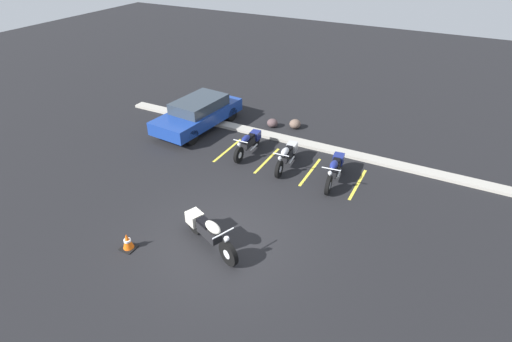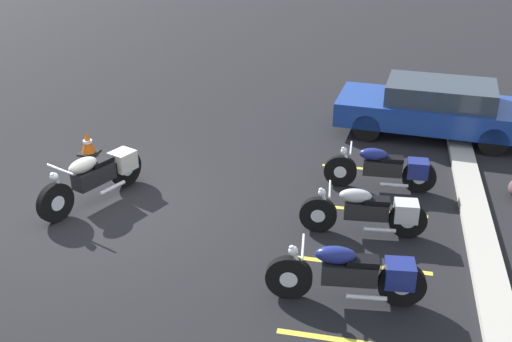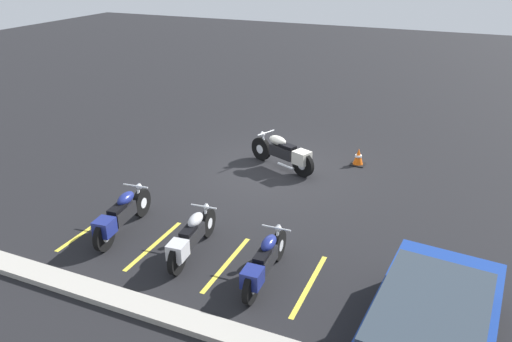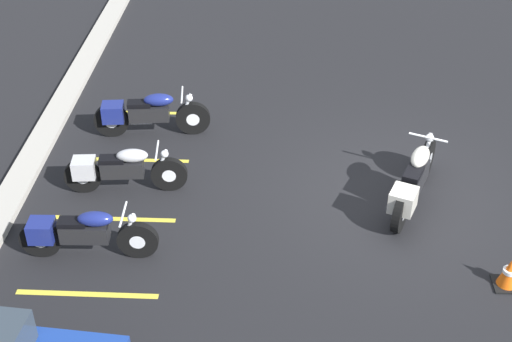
# 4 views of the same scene
# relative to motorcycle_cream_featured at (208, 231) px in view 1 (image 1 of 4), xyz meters

# --- Properties ---
(ground) EXTENTS (60.00, 60.00, 0.00)m
(ground) POSITION_rel_motorcycle_cream_featured_xyz_m (0.30, 0.30, -0.50)
(ground) COLOR black
(motorcycle_cream_featured) EXTENTS (2.26, 1.13, 0.94)m
(motorcycle_cream_featured) POSITION_rel_motorcycle_cream_featured_xyz_m (0.00, 0.00, 0.00)
(motorcycle_cream_featured) COLOR black
(motorcycle_cream_featured) RESTS_ON ground
(parked_bike_0) EXTENTS (0.60, 2.14, 0.84)m
(parked_bike_0) POSITION_rel_motorcycle_cream_featured_xyz_m (-1.55, 5.24, -0.05)
(parked_bike_0) COLOR black
(parked_bike_0) RESTS_ON ground
(parked_bike_1) EXTENTS (0.60, 2.13, 0.84)m
(parked_bike_1) POSITION_rel_motorcycle_cream_featured_xyz_m (0.19, 5.01, -0.06)
(parked_bike_1) COLOR black
(parked_bike_1) RESTS_ON ground
(parked_bike_2) EXTENTS (0.66, 2.26, 0.89)m
(parked_bike_2) POSITION_rel_motorcycle_cream_featured_xyz_m (2.07, 4.87, -0.03)
(parked_bike_2) COLOR black
(parked_bike_2) RESTS_ON ground
(car_blue) EXTENTS (2.16, 4.44, 1.29)m
(car_blue) POSITION_rel_motorcycle_cream_featured_xyz_m (-4.63, 6.25, 0.18)
(car_blue) COLOR black
(car_blue) RESTS_ON ground
(concrete_curb) EXTENTS (18.00, 0.50, 0.12)m
(concrete_curb) POSITION_rel_motorcycle_cream_featured_xyz_m (0.30, 6.86, -0.44)
(concrete_curb) COLOR #A8A399
(concrete_curb) RESTS_ON ground
(landscape_rock_0) EXTENTS (0.59, 0.58, 0.39)m
(landscape_rock_0) POSITION_rel_motorcycle_cream_featured_xyz_m (-1.73, 7.76, -0.31)
(landscape_rock_0) COLOR #4E3C3D
(landscape_rock_0) RESTS_ON ground
(landscape_rock_1) EXTENTS (0.50, 0.52, 0.41)m
(landscape_rock_1) POSITION_rel_motorcycle_cream_featured_xyz_m (-0.79, 8.12, -0.30)
(landscape_rock_1) COLOR brown
(landscape_rock_1) RESTS_ON ground
(traffic_cone) EXTENTS (0.40, 0.40, 0.51)m
(traffic_cone) POSITION_rel_motorcycle_cream_featured_xyz_m (-1.91, -1.17, -0.26)
(traffic_cone) COLOR black
(traffic_cone) RESTS_ON ground
(stall_line_0) EXTENTS (0.10, 2.10, 0.00)m
(stall_line_0) POSITION_rel_motorcycle_cream_featured_xyz_m (-2.39, 5.00, -0.50)
(stall_line_0) COLOR gold
(stall_line_0) RESTS_ON ground
(stall_line_1) EXTENTS (0.10, 2.10, 0.00)m
(stall_line_1) POSITION_rel_motorcycle_cream_featured_xyz_m (-0.62, 5.00, -0.50)
(stall_line_1) COLOR gold
(stall_line_1) RESTS_ON ground
(stall_line_2) EXTENTS (0.10, 2.10, 0.00)m
(stall_line_2) POSITION_rel_motorcycle_cream_featured_xyz_m (1.15, 5.00, -0.50)
(stall_line_2) COLOR gold
(stall_line_2) RESTS_ON ground
(stall_line_3) EXTENTS (0.10, 2.10, 0.00)m
(stall_line_3) POSITION_rel_motorcycle_cream_featured_xyz_m (2.92, 5.00, -0.50)
(stall_line_3) COLOR gold
(stall_line_3) RESTS_ON ground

